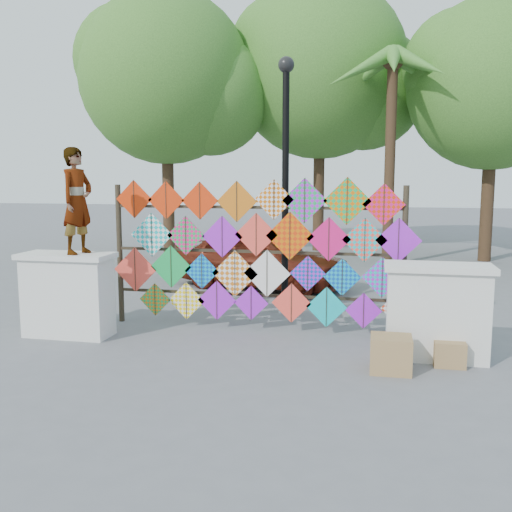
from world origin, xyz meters
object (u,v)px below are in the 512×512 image
Objects in this scene: vendor_woman at (77,201)px; lamppost at (286,161)px; sedan at (260,258)px; kite_rack at (259,253)px.

lamppost reaches higher than vendor_woman.
sedan is (1.89, 4.37, -1.41)m from vendor_woman.
vendor_woman is at bearing -160.16° from kite_rack.
vendor_woman is 0.35× the size of lamppost.
lamppost is at bearing -39.14° from vendor_woman.
sedan is at bearing 112.26° from lamppost.
kite_rack is 3.15× the size of vendor_woman.
vendor_woman reaches higher than sedan.
kite_rack is at bearing -57.68° from vendor_woman.
sedan is 0.87× the size of lamppost.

